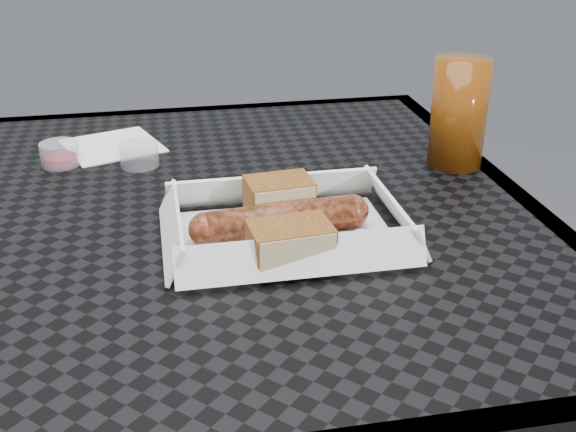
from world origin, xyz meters
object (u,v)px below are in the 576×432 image
object	(u,v)px
food_tray	(286,236)
bratwurst	(281,220)
patio_table	(195,268)
drink_glass	(459,113)

from	to	relation	value
food_tray	bratwurst	size ratio (longest dim) A/B	1.15
patio_table	bratwurst	bearing A→B (deg)	-45.09
food_tray	drink_glass	distance (m)	0.31
food_tray	bratwurst	distance (m)	0.02
patio_table	drink_glass	size ratio (longest dim) A/B	5.73
bratwurst	drink_glass	size ratio (longest dim) A/B	1.37
patio_table	food_tray	distance (m)	0.15
patio_table	drink_glass	xyz separation A→B (m)	(0.35, 0.08, 0.15)
patio_table	drink_glass	distance (m)	0.39
patio_table	bratwurst	xyz separation A→B (m)	(0.09, -0.09, 0.10)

